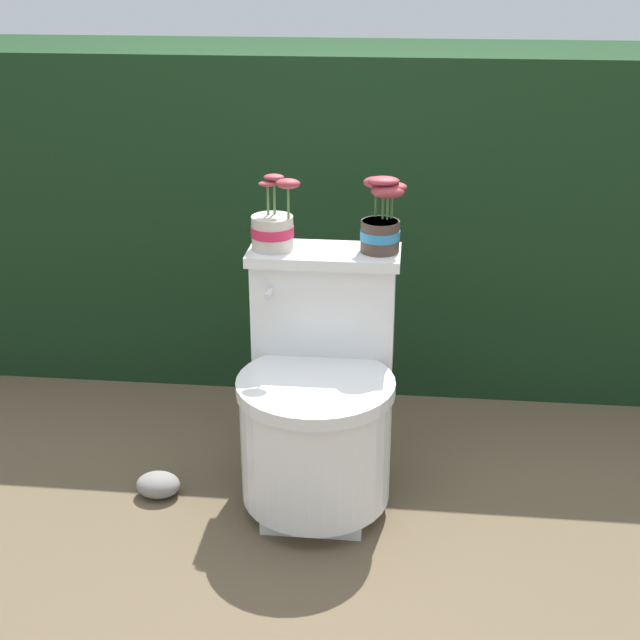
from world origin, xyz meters
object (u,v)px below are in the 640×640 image
object	(u,v)px
potted_plant_midleft	(382,221)
garden_stone	(158,485)
toilet	(318,405)
potted_plant_left	(273,227)

from	to	relation	value
potted_plant_midleft	garden_stone	bearing A→B (deg)	-160.04
toilet	potted_plant_midleft	size ratio (longest dim) A/B	3.38
garden_stone	potted_plant_left	bearing A→B (deg)	33.05
garden_stone	toilet	bearing A→B (deg)	5.65
toilet	potted_plant_left	size ratio (longest dim) A/B	3.37
toilet	garden_stone	bearing A→B (deg)	-174.35
potted_plant_left	garden_stone	bearing A→B (deg)	-146.95
potted_plant_left	toilet	bearing A→B (deg)	-48.86
potted_plant_left	potted_plant_midleft	size ratio (longest dim) A/B	1.00
garden_stone	potted_plant_midleft	bearing A→B (deg)	19.96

